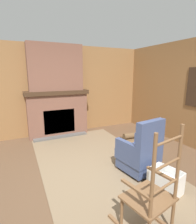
{
  "coord_description": "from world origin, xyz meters",
  "views": [
    {
      "loc": [
        2.36,
        -1.03,
        1.77
      ],
      "look_at": [
        -1.17,
        0.63,
        0.9
      ],
      "focal_mm": 28.0,
      "sensor_mm": 36.0,
      "label": 1
    }
  ],
  "objects_px": {
    "firewood_stack": "(131,139)",
    "laundry_basket": "(165,181)",
    "armchair": "(140,154)",
    "oil_lamp_vase": "(40,88)",
    "rocking_chair": "(151,200)",
    "storage_case": "(64,88)"
  },
  "relations": [
    {
      "from": "armchair",
      "to": "oil_lamp_vase",
      "type": "height_order",
      "value": "oil_lamp_vase"
    },
    {
      "from": "armchair",
      "to": "rocking_chair",
      "type": "bearing_deg",
      "value": 137.2
    },
    {
      "from": "laundry_basket",
      "to": "storage_case",
      "type": "bearing_deg",
      "value": -168.33
    },
    {
      "from": "rocking_chair",
      "to": "laundry_basket",
      "type": "distance_m",
      "value": 0.87
    },
    {
      "from": "armchair",
      "to": "storage_case",
      "type": "distance_m",
      "value": 2.9
    },
    {
      "from": "rocking_chair",
      "to": "laundry_basket",
      "type": "relative_size",
      "value": 2.5
    },
    {
      "from": "rocking_chair",
      "to": "storage_case",
      "type": "relative_size",
      "value": 6.26
    },
    {
      "from": "laundry_basket",
      "to": "storage_case",
      "type": "xyz_separation_m",
      "value": [
        -3.24,
        -0.67,
        1.18
      ]
    },
    {
      "from": "storage_case",
      "to": "laundry_basket",
      "type": "bearing_deg",
      "value": 11.67
    },
    {
      "from": "firewood_stack",
      "to": "laundry_basket",
      "type": "distance_m",
      "value": 1.89
    },
    {
      "from": "rocking_chair",
      "to": "laundry_basket",
      "type": "xyz_separation_m",
      "value": [
        -0.45,
        0.7,
        -0.25
      ]
    },
    {
      "from": "firewood_stack",
      "to": "oil_lamp_vase",
      "type": "relative_size",
      "value": 2.05
    },
    {
      "from": "laundry_basket",
      "to": "firewood_stack",
      "type": "bearing_deg",
      "value": 160.09
    },
    {
      "from": "oil_lamp_vase",
      "to": "storage_case",
      "type": "bearing_deg",
      "value": 89.99
    },
    {
      "from": "oil_lamp_vase",
      "to": "rocking_chair",
      "type": "bearing_deg",
      "value": 9.5
    },
    {
      "from": "oil_lamp_vase",
      "to": "armchair",
      "type": "bearing_deg",
      "value": 26.28
    },
    {
      "from": "firewood_stack",
      "to": "laundry_basket",
      "type": "height_order",
      "value": "laundry_basket"
    },
    {
      "from": "armchair",
      "to": "firewood_stack",
      "type": "relative_size",
      "value": 2.07
    },
    {
      "from": "firewood_stack",
      "to": "storage_case",
      "type": "height_order",
      "value": "storage_case"
    },
    {
      "from": "firewood_stack",
      "to": "storage_case",
      "type": "xyz_separation_m",
      "value": [
        -1.47,
        -1.31,
        1.25
      ]
    },
    {
      "from": "armchair",
      "to": "rocking_chair",
      "type": "height_order",
      "value": "rocking_chair"
    },
    {
      "from": "armchair",
      "to": "firewood_stack",
      "type": "height_order",
      "value": "armchair"
    }
  ]
}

